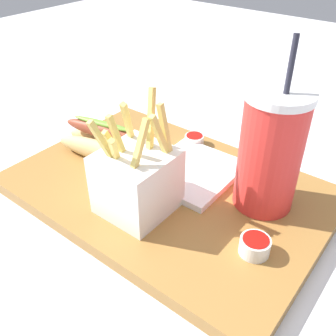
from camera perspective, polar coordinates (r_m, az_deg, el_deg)
The scene contains 8 objects.
ground_plane at distance 0.59m, azimuth 0.00°, elevation -4.83°, with size 2.40×2.40×0.02m, color silver.
food_tray at distance 0.57m, azimuth 0.00°, elevation -3.28°, with size 0.45×0.31×0.02m, color olive.
soda_cup at distance 0.51m, azimuth 15.07°, elevation 2.49°, with size 0.08×0.08×0.23m.
fries_basket at distance 0.50m, azimuth -5.03°, elevation -1.63°, with size 0.09×0.09×0.16m.
hot_dog_1 at distance 0.63m, azimuth -9.57°, elevation 3.69°, with size 0.17×0.08×0.06m.
ketchup_cup_1 at distance 0.66m, azimuth 3.95°, elevation 4.29°, with size 0.03×0.03×0.02m.
ketchup_cup_2 at distance 0.47m, azimuth 12.87°, elevation -11.19°, with size 0.04×0.04×0.02m.
napkin_stack at distance 0.59m, azimuth 3.61°, elevation -0.48°, with size 0.13×0.14×0.01m, color white.
Camera 1 is at (0.28, -0.36, 0.36)m, focal length 40.76 mm.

